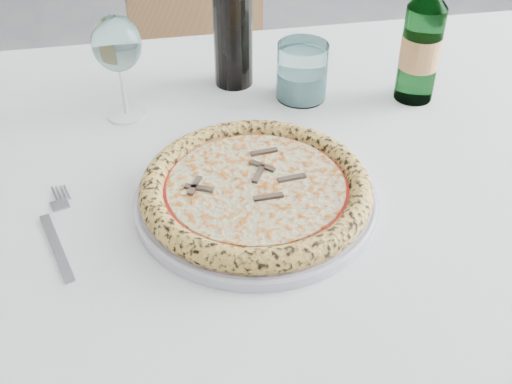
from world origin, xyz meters
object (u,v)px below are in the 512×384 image
beer_bottle (422,43)px  wine_bottle (233,21)px  plate (256,198)px  tumbler (302,75)px  pizza (256,188)px  chair_far (206,55)px  dining_table (244,204)px  wine_glass (117,46)px

beer_bottle → wine_bottle: (-0.29, 0.11, 0.02)m
plate → tumbler: bearing=64.3°
pizza → beer_bottle: bearing=36.2°
plate → wine_bottle: wine_bottle is taller
beer_bottle → chair_far: bearing=112.7°
chair_far → dining_table: bearing=-92.6°
chair_far → plate: bearing=-92.3°
plate → wine_glass: 0.34m
beer_bottle → wine_bottle: 0.31m
chair_far → wine_bottle: 0.66m
beer_bottle → tumbler: bearing=168.6°
wine_bottle → pizza: bearing=-94.2°
chair_far → wine_glass: size_ratio=5.38×
dining_table → beer_bottle: beer_bottle is taller
dining_table → tumbler: bearing=52.7°
dining_table → tumbler: size_ratio=15.86×
dining_table → wine_bottle: wine_bottle is taller
tumbler → beer_bottle: bearing=-11.4°
plate → pizza: bearing=-163.8°
dining_table → pizza: 0.15m
wine_glass → wine_bottle: size_ratio=0.63×
dining_table → wine_glass: bearing=135.1°
chair_far → tumbler: size_ratio=9.61×
beer_bottle → dining_table: bearing=-157.3°
beer_bottle → wine_bottle: size_ratio=0.92×
dining_table → plate: plate is taller
wine_glass → wine_bottle: 0.21m
tumbler → chair_far: bearing=98.4°
wine_glass → beer_bottle: bearing=-3.9°
chair_far → wine_bottle: size_ratio=3.40×
wine_glass → tumbler: bearing=0.9°
dining_table → tumbler: tumbler is taller
chair_far → plate: (-0.04, -0.91, 0.23)m
wine_glass → wine_bottle: bearing=21.5°
dining_table → wine_glass: wine_glass is taller
dining_table → pizza: pizza is taller
chair_far → beer_bottle: size_ratio=3.68×
plate → wine_bottle: bearing=85.8°
wine_glass → beer_bottle: 0.49m
chair_far → wine_glass: (-0.20, -0.64, 0.35)m
dining_table → tumbler: 0.25m
dining_table → beer_bottle: (0.32, 0.13, 0.18)m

